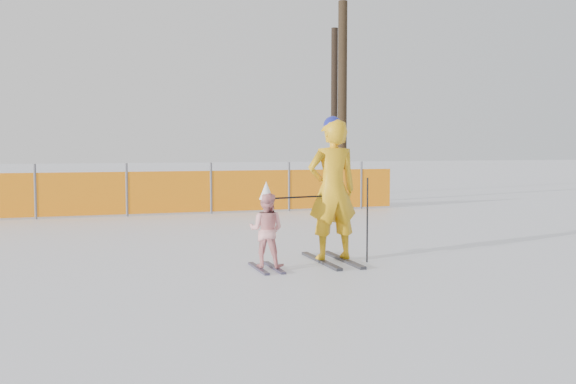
% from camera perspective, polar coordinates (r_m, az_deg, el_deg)
% --- Properties ---
extents(ground, '(120.00, 120.00, 0.00)m').
position_cam_1_polar(ground, '(8.57, 1.04, -6.91)').
color(ground, white).
rests_on(ground, ground).
extents(adult, '(0.72, 1.40, 2.06)m').
position_cam_1_polar(adult, '(9.05, 3.96, 0.25)').
color(adult, black).
rests_on(adult, ground).
extents(child, '(0.60, 0.85, 1.17)m').
position_cam_1_polar(child, '(8.52, -1.94, -3.32)').
color(child, black).
rests_on(child, ground).
extents(ski_poles, '(1.38, 0.22, 1.20)m').
position_cam_1_polar(ski_poles, '(8.93, 4.69, -1.69)').
color(ski_poles, black).
rests_on(ski_poles, ground).
extents(safety_fence, '(16.86, 0.06, 1.25)m').
position_cam_1_polar(safety_fence, '(15.47, -20.13, -0.19)').
color(safety_fence, '#595960').
rests_on(safety_fence, ground).
extents(tree_trunks, '(1.13, 3.06, 5.79)m').
position_cam_1_polar(tree_trunks, '(19.91, 4.54, 7.54)').
color(tree_trunks, '#2E2114').
rests_on(tree_trunks, ground).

